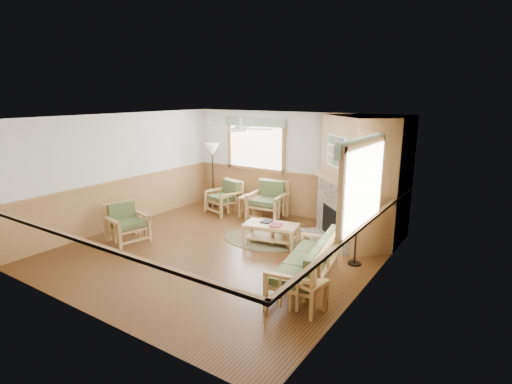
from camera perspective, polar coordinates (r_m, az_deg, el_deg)
The scene contains 24 objects.
floor at distance 8.34m, azimuth -5.01°, elevation -8.33°, with size 6.00×6.00×0.01m, color #533117.
ceiling at distance 7.74m, azimuth -5.43°, elevation 10.56°, with size 6.00×6.00×0.01m, color white.
wall_back at distance 10.39m, azimuth 5.18°, elevation 3.91°, with size 6.00×0.02×2.70m, color white.
wall_front at distance 5.98m, azimuth -23.49°, elevation -4.74°, with size 6.00×0.02×2.70m, color white.
wall_left at distance 10.05m, azimuth -18.73°, elevation 2.88°, with size 0.02×6.00×2.70m, color white.
wall_right at distance 6.54m, azimuth 15.82°, elevation -2.55°, with size 0.02×6.00×2.70m, color white.
wainscot at distance 8.15m, azimuth -5.09°, elevation -4.72°, with size 6.00×6.00×1.10m, color #A67844, non-canonical shape.
fireplace at distance 8.72m, azimuth 14.08°, elevation 1.62°, with size 2.20×2.20×2.70m, color #A67844, non-canonical shape.
window_back at distance 10.78m, azimuth -0.02°, elevation 10.64°, with size 1.90×0.16×1.50m, color white, non-canonical shape.
window_right at distance 6.14m, azimuth 15.61°, elevation 7.67°, with size 0.16×1.90×1.50m, color white, non-canonical shape.
ceiling_fan at distance 7.79m, azimuth -2.27°, elevation 10.34°, with size 1.24×1.24×0.36m, color white, non-canonical shape.
sofa at distance 6.71m, azimuth 7.29°, elevation -10.02°, with size 0.78×1.90×0.87m, color tan, non-canonical shape.
armchair_back_left at distance 10.78m, azimuth -4.62°, elevation -0.72°, with size 0.77×0.77×0.86m, color tan, non-canonical shape.
armchair_back_right at distance 10.19m, azimuth 1.64°, elevation -1.27°, with size 0.85×0.85×0.95m, color tan, non-canonical shape.
armchair_left at distance 9.09m, azimuth -17.92°, elevation -4.26°, with size 0.74×0.74×0.83m, color tan, non-canonical shape.
coffee_table at distance 8.57m, azimuth 2.17°, elevation -6.02°, with size 1.13×0.56×0.45m, color tan, non-canonical shape.
end_table_chairs at distance 10.39m, azimuth -0.78°, elevation -2.12°, with size 0.49×0.47×0.55m, color tan, non-canonical shape.
end_table_sofa at distance 6.11m, azimuth 7.50°, elevation -14.49°, with size 0.45×0.43×0.50m, color tan, non-canonical shape.
footstool at distance 8.63m, azimuth 4.17°, elevation -6.04°, with size 0.47×0.47×0.41m, color tan, non-canonical shape.
braided_rug at distance 8.84m, azimuth 0.51°, elevation -6.89°, with size 1.73×1.73×0.01m, color brown.
floor_lamp_left at distance 11.32m, azimuth -6.19°, elevation 2.42°, with size 0.41×0.41×1.81m, color black, non-canonical shape.
floor_lamp_right at distance 7.62m, azimuth 14.21°, elevation -4.40°, with size 0.37×0.37×1.61m, color black, non-canonical shape.
book_red at distance 8.37m, azimuth 2.89°, elevation -4.66°, with size 0.22×0.30×0.03m, color maroon.
book_dark at distance 8.62m, azimuth 1.57°, elevation -4.14°, with size 0.20×0.27×0.03m, color black.
Camera 1 is at (4.84, -6.01, 3.14)m, focal length 28.00 mm.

